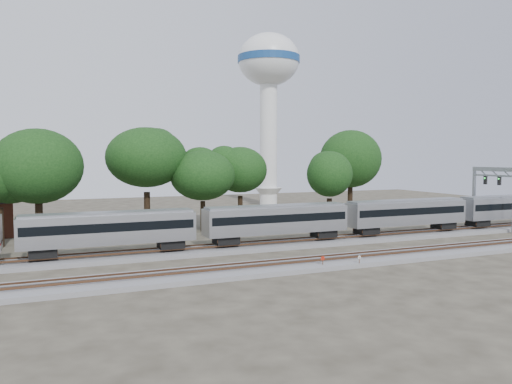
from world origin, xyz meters
TOP-DOWN VIEW (x-y plane):
  - ground at (0.00, 0.00)m, footprint 160.00×160.00m
  - track_far at (0.00, 6.00)m, footprint 160.00×5.00m
  - track_near at (0.00, -4.00)m, footprint 160.00×5.00m
  - train at (21.68, 6.00)m, footprint 120.06×2.92m
  - switch_stand_red at (2.92, -5.52)m, footprint 0.37×0.07m
  - switch_stand_white at (6.24, -6.23)m, footprint 0.34×0.12m
  - switch_lever at (6.24, -6.00)m, footprint 0.51×0.31m
  - water_tower at (22.96, 50.13)m, footprint 12.53×12.53m
  - signal_gantry at (35.97, 6.00)m, footprint 0.59×6.95m
  - tree_2 at (-19.94, 17.13)m, footprint 8.93×8.93m
  - tree_3 at (-7.06, 22.29)m, footprint 9.91×9.91m
  - tree_4 at (-0.13, 20.26)m, footprint 7.51×7.51m
  - tree_5 at (6.18, 22.84)m, footprint 8.13×8.13m
  - tree_6 at (17.36, 17.17)m, footprint 7.55×7.55m
  - tree_7 at (27.07, 26.59)m, footprint 9.65×9.65m

SIDE VIEW (x-z plane):
  - ground at x=0.00m, z-range 0.00..0.00m
  - switch_lever at x=6.24m, z-range 0.00..0.30m
  - track_far at x=0.00m, z-range -0.16..0.57m
  - track_near at x=0.00m, z-range -0.16..0.57m
  - switch_stand_white at x=6.24m, z-range 0.15..1.24m
  - switch_stand_red at x=2.92m, z-range 0.16..1.31m
  - train at x=21.68m, z-range 0.89..5.19m
  - signal_gantry at x=35.97m, z-range 1.93..10.39m
  - tree_4 at x=-0.13m, z-range 2.07..12.65m
  - tree_6 at x=17.36m, z-range 2.08..12.73m
  - tree_5 at x=6.18m, z-range 2.25..13.71m
  - tree_2 at x=-19.94m, z-range 2.47..15.06m
  - tree_7 at x=27.07m, z-range 2.68..16.29m
  - tree_3 at x=-7.06m, z-range 2.75..16.72m
  - water_tower at x=22.96m, z-range 8.35..43.03m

